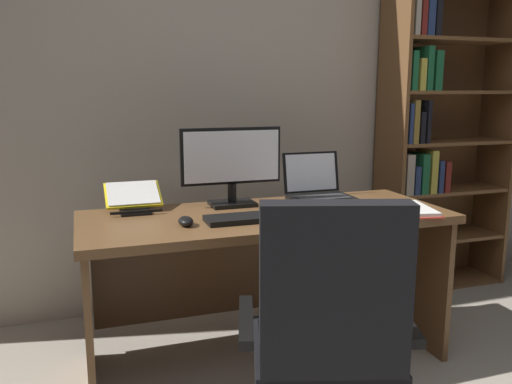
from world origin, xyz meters
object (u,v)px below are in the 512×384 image
monitor (232,166)px  reading_stand_with_book (133,198)px  desk (261,250)px  computer_mouse (186,221)px  open_binder (382,210)px  office_chair (327,356)px  pen (304,207)px  notepad (300,209)px  laptop (318,189)px  bookshelf (431,147)px  keyboard (252,218)px

monitor → reading_stand_with_book: bearing=174.3°
desk → reading_stand_with_book: bearing=162.4°
monitor → computer_mouse: (-0.30, -0.33, -0.18)m
computer_mouse → desk: bearing=24.8°
reading_stand_with_book → open_binder: size_ratio=0.50×
office_chair → pen: office_chair is taller
notepad → laptop: bearing=47.3°
bookshelf → laptop: bearing=-157.8°
keyboard → desk: bearing=60.2°
desk → open_binder: bearing=-24.3°
notepad → computer_mouse: bearing=-168.9°
office_chair → open_binder: size_ratio=1.87×
keyboard → computer_mouse: computer_mouse is taller
keyboard → notepad: (0.28, 0.11, -0.01)m
keyboard → pen: bearing=20.8°
laptop → keyboard: size_ratio=0.77×
bookshelf → office_chair: size_ratio=1.99×
laptop → pen: size_ratio=2.31×
laptop → computer_mouse: 0.84m
reading_stand_with_book → notepad: size_ratio=1.26×
office_chair → pen: size_ratio=7.04×
keyboard → reading_stand_with_book: 0.61m
open_binder → laptop: bearing=125.1°
open_binder → notepad: open_binder is taller
desk → open_binder: 0.62m
office_chair → laptop: (0.42, 0.98, 0.38)m
computer_mouse → reading_stand_with_book: size_ratio=0.39×
desk → laptop: bearing=20.8°
monitor → pen: (0.30, -0.21, -0.19)m
desk → bookshelf: 1.55m
monitor → notepad: size_ratio=2.44×
reading_stand_with_book → bookshelf: bearing=10.6°
monitor → keyboard: (0.00, -0.33, -0.19)m
notepad → pen: 0.02m
office_chair → open_binder: office_chair is taller
desk → notepad: 0.28m
office_chair → laptop: laptop is taller
open_binder → bookshelf: bearing=55.2°
bookshelf → notepad: bookshelf is taller
computer_mouse → notepad: size_ratio=0.50×
laptop → reading_stand_with_book: laptop is taller
desk → pen: 0.30m
monitor → open_binder: (0.64, -0.38, -0.19)m
reading_stand_with_book → pen: reading_stand_with_book is taller
bookshelf → notepad: bearing=-152.6°
reading_stand_with_book → pen: size_ratio=1.88×
open_binder → notepad: size_ratio=2.52×
desk → notepad: bearing=-23.4°
computer_mouse → office_chair: bearing=-61.2°
keyboard → pen: size_ratio=3.00×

